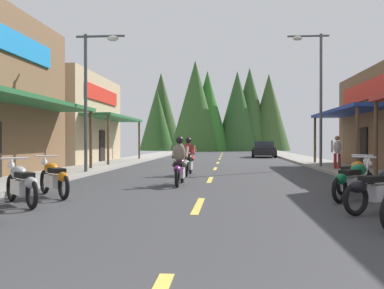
{
  "coord_description": "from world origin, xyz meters",
  "views": [
    {
      "loc": [
        0.64,
        -1.31,
        1.42
      ],
      "look_at": [
        -2.11,
        31.78,
        1.15
      ],
      "focal_mm": 40.32,
      "sensor_mm": 36.0,
      "label": 1
    }
  ],
  "objects_px": {
    "motorcycle_parked_right_3": "(354,180)",
    "parked_car_curbside": "(264,149)",
    "motorcycle_parked_right_4": "(354,175)",
    "rider_cruising_trailing": "(188,159)",
    "motorcycle_parked_left_2": "(22,183)",
    "streetlamp_right": "(315,82)",
    "streetlamp_left": "(93,83)",
    "pedestrian_browsing": "(337,151)",
    "motorcycle_parked_left_3": "(54,178)",
    "rider_cruising_lead": "(180,165)",
    "motorcycle_parked_right_2": "(382,188)"
  },
  "relations": [
    {
      "from": "motorcycle_parked_right_3",
      "to": "parked_car_curbside",
      "type": "xyz_separation_m",
      "value": [
        0.12,
        27.39,
        0.2
      ]
    },
    {
      "from": "motorcycle_parked_right_4",
      "to": "rider_cruising_trailing",
      "type": "xyz_separation_m",
      "value": [
        -5.02,
        5.72,
        0.17
      ]
    },
    {
      "from": "motorcycle_parked_right_4",
      "to": "motorcycle_parked_left_2",
      "type": "relative_size",
      "value": 1.05
    },
    {
      "from": "streetlamp_right",
      "to": "parked_car_curbside",
      "type": "xyz_separation_m",
      "value": [
        -1.31,
        15.52,
        -3.73
      ]
    },
    {
      "from": "motorcycle_parked_right_4",
      "to": "parked_car_curbside",
      "type": "relative_size",
      "value": 0.39
    },
    {
      "from": "streetlamp_left",
      "to": "motorcycle_parked_left_2",
      "type": "xyz_separation_m",
      "value": [
        1.16,
        -8.7,
        -3.4
      ]
    },
    {
      "from": "pedestrian_browsing",
      "to": "motorcycle_parked_right_4",
      "type": "bearing_deg",
      "value": 9.83
    },
    {
      "from": "motorcycle_parked_left_3",
      "to": "rider_cruising_lead",
      "type": "distance_m",
      "value": 4.22
    },
    {
      "from": "parked_car_curbside",
      "to": "motorcycle_parked_right_2",
      "type": "bearing_deg",
      "value": -177.56
    },
    {
      "from": "motorcycle_parked_right_4",
      "to": "motorcycle_parked_right_2",
      "type": "bearing_deg",
      "value": -147.95
    },
    {
      "from": "motorcycle_parked_right_2",
      "to": "parked_car_curbside",
      "type": "bearing_deg",
      "value": 57.36
    },
    {
      "from": "motorcycle_parked_left_2",
      "to": "rider_cruising_lead",
      "type": "bearing_deg",
      "value": -75.87
    },
    {
      "from": "streetlamp_right",
      "to": "rider_cruising_lead",
      "type": "bearing_deg",
      "value": -124.32
    },
    {
      "from": "streetlamp_right",
      "to": "rider_cruising_lead",
      "type": "distance_m",
      "value": 11.24
    },
    {
      "from": "streetlamp_left",
      "to": "motorcycle_parked_left_3",
      "type": "height_order",
      "value": "streetlamp_left"
    },
    {
      "from": "streetlamp_left",
      "to": "motorcycle_parked_left_2",
      "type": "bearing_deg",
      "value": -82.42
    },
    {
      "from": "streetlamp_left",
      "to": "parked_car_curbside",
      "type": "distance_m",
      "value": 22.19
    },
    {
      "from": "streetlamp_left",
      "to": "motorcycle_parked_right_4",
      "type": "distance_m",
      "value": 11.36
    },
    {
      "from": "parked_car_curbside",
      "to": "rider_cruising_trailing",
      "type": "bearing_deg",
      "value": 169.48
    },
    {
      "from": "streetlamp_right",
      "to": "motorcycle_parked_right_2",
      "type": "xyz_separation_m",
      "value": [
        -1.42,
        -13.68,
        -3.92
      ]
    },
    {
      "from": "motorcycle_parked_right_4",
      "to": "parked_car_curbside",
      "type": "height_order",
      "value": "parked_car_curbside"
    },
    {
      "from": "motorcycle_parked_right_2",
      "to": "rider_cruising_trailing",
      "type": "relative_size",
      "value": 0.87
    },
    {
      "from": "motorcycle_parked_right_2",
      "to": "streetlamp_right",
      "type": "bearing_deg",
      "value": 51.66
    },
    {
      "from": "motorcycle_parked_left_3",
      "to": "rider_cruising_lead",
      "type": "relative_size",
      "value": 0.79
    },
    {
      "from": "rider_cruising_lead",
      "to": "motorcycle_parked_right_3",
      "type": "bearing_deg",
      "value": -124.78
    },
    {
      "from": "motorcycle_parked_right_3",
      "to": "pedestrian_browsing",
      "type": "relative_size",
      "value": 1.01
    },
    {
      "from": "pedestrian_browsing",
      "to": "parked_car_curbside",
      "type": "height_order",
      "value": "pedestrian_browsing"
    },
    {
      "from": "motorcycle_parked_left_3",
      "to": "motorcycle_parked_left_2",
      "type": "bearing_deg",
      "value": 134.28
    },
    {
      "from": "motorcycle_parked_right_4",
      "to": "rider_cruising_trailing",
      "type": "height_order",
      "value": "rider_cruising_trailing"
    },
    {
      "from": "streetlamp_left",
      "to": "motorcycle_parked_right_4",
      "type": "height_order",
      "value": "streetlamp_left"
    },
    {
      "from": "motorcycle_parked_right_2",
      "to": "pedestrian_browsing",
      "type": "height_order",
      "value": "pedestrian_browsing"
    },
    {
      "from": "streetlamp_right",
      "to": "motorcycle_parked_right_3",
      "type": "distance_m",
      "value": 12.59
    },
    {
      "from": "streetlamp_left",
      "to": "rider_cruising_lead",
      "type": "relative_size",
      "value": 2.78
    },
    {
      "from": "motorcycle_parked_right_3",
      "to": "motorcycle_parked_left_2",
      "type": "bearing_deg",
      "value": 141.85
    },
    {
      "from": "motorcycle_parked_left_2",
      "to": "rider_cruising_lead",
      "type": "height_order",
      "value": "rider_cruising_lead"
    },
    {
      "from": "streetlamp_right",
      "to": "motorcycle_parked_right_4",
      "type": "xyz_separation_m",
      "value": [
        -1.03,
        -10.48,
        -3.92
      ]
    },
    {
      "from": "motorcycle_parked_right_2",
      "to": "parked_car_curbside",
      "type": "height_order",
      "value": "parked_car_curbside"
    },
    {
      "from": "streetlamp_right",
      "to": "motorcycle_parked_right_3",
      "type": "relative_size",
      "value": 4.1
    },
    {
      "from": "streetlamp_left",
      "to": "pedestrian_browsing",
      "type": "relative_size",
      "value": 3.57
    },
    {
      "from": "pedestrian_browsing",
      "to": "parked_car_curbside",
      "type": "relative_size",
      "value": 0.38
    },
    {
      "from": "motorcycle_parked_right_4",
      "to": "pedestrian_browsing",
      "type": "bearing_deg",
      "value": 27.77
    },
    {
      "from": "streetlamp_right",
      "to": "motorcycle_parked_right_4",
      "type": "height_order",
      "value": "streetlamp_right"
    },
    {
      "from": "motorcycle_parked_right_2",
      "to": "pedestrian_browsing",
      "type": "relative_size",
      "value": 1.12
    },
    {
      "from": "motorcycle_parked_left_2",
      "to": "parked_car_curbside",
      "type": "distance_m",
      "value": 29.81
    },
    {
      "from": "streetlamp_right",
      "to": "parked_car_curbside",
      "type": "distance_m",
      "value": 16.01
    },
    {
      "from": "pedestrian_browsing",
      "to": "motorcycle_parked_left_3",
      "type": "bearing_deg",
      "value": -22.17
    },
    {
      "from": "streetlamp_left",
      "to": "parked_car_curbside",
      "type": "xyz_separation_m",
      "value": [
        8.82,
        20.11,
        -3.21
      ]
    },
    {
      "from": "motorcycle_parked_left_2",
      "to": "motorcycle_parked_left_3",
      "type": "relative_size",
      "value": 0.97
    },
    {
      "from": "streetlamp_left",
      "to": "rider_cruising_lead",
      "type": "xyz_separation_m",
      "value": [
        4.16,
        -4.16,
        -3.24
      ]
    },
    {
      "from": "motorcycle_parked_left_3",
      "to": "pedestrian_browsing",
      "type": "bearing_deg",
      "value": -83.47
    }
  ]
}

